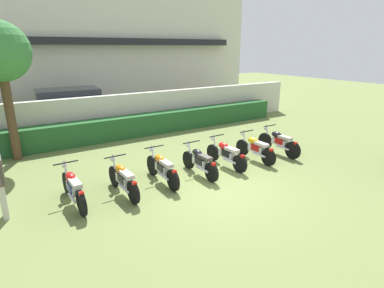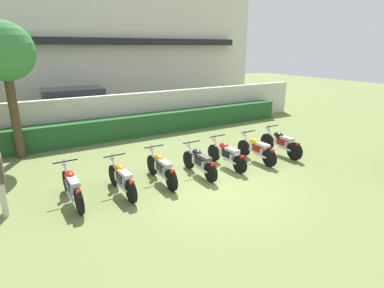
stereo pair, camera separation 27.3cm
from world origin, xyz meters
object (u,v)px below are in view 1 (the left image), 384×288
parked_car (73,109)px  motorcycle_in_row_0 (73,188)px  motorcycle_in_row_2 (162,168)px  motorcycle_in_row_1 (123,179)px  motorcycle_in_row_3 (200,161)px  motorcycle_in_row_6 (279,142)px  motorcycle_in_row_5 (255,148)px  motorcycle_in_row_4 (226,154)px

parked_car → motorcycle_in_row_0: parked_car is taller
parked_car → motorcycle_in_row_2: parked_car is taller
motorcycle_in_row_1 → motorcycle_in_row_2: size_ratio=0.96×
motorcycle_in_row_0 → motorcycle_in_row_3: bearing=-94.1°
motorcycle_in_row_2 → parked_car: bearing=5.3°
motorcycle_in_row_0 → motorcycle_in_row_6: (7.12, -0.01, 0.00)m
motorcycle_in_row_2 → motorcycle_in_row_5: motorcycle_in_row_2 is taller
motorcycle_in_row_5 → motorcycle_in_row_6: (1.19, 0.05, 0.01)m
motorcycle_in_row_2 → motorcycle_in_row_6: bearing=-89.8°
motorcycle_in_row_1 → motorcycle_in_row_3: 2.41m
motorcycle_in_row_2 → motorcycle_in_row_4: (2.31, 0.01, -0.01)m
motorcycle_in_row_2 → motorcycle_in_row_1: bearing=96.9°
motorcycle_in_row_3 → motorcycle_in_row_4: bearing=-84.2°
motorcycle_in_row_1 → motorcycle_in_row_5: size_ratio=0.99×
motorcycle_in_row_5 → motorcycle_in_row_3: bearing=90.0°
motorcycle_in_row_2 → motorcycle_in_row_5: bearing=-90.8°
motorcycle_in_row_6 → motorcycle_in_row_2: bearing=89.7°
motorcycle_in_row_3 → motorcycle_in_row_5: bearing=-89.7°
parked_car → motorcycle_in_row_1: parked_car is taller
motorcycle_in_row_4 → motorcycle_in_row_0: bearing=87.7°
motorcycle_in_row_0 → motorcycle_in_row_5: (5.93, -0.06, -0.01)m
motorcycle_in_row_1 → motorcycle_in_row_3: size_ratio=1.01×
parked_car → motorcycle_in_row_3: size_ratio=2.55×
motorcycle_in_row_1 → motorcycle_in_row_3: motorcycle_in_row_1 is taller
motorcycle_in_row_2 → motorcycle_in_row_0: bearing=90.6°
motorcycle_in_row_3 → motorcycle_in_row_6: (3.49, 0.09, 0.02)m
motorcycle_in_row_3 → motorcycle_in_row_4: size_ratio=0.95×
motorcycle_in_row_4 → motorcycle_in_row_3: bearing=93.9°
motorcycle_in_row_0 → motorcycle_in_row_1: motorcycle_in_row_0 is taller
parked_car → motorcycle_in_row_4: 8.36m
parked_car → motorcycle_in_row_6: bearing=-52.6°
motorcycle_in_row_0 → parked_car: bearing=-15.1°
motorcycle_in_row_4 → motorcycle_in_row_6: (2.39, -0.03, 0.02)m
motorcycle_in_row_3 → motorcycle_in_row_5: 2.30m
motorcycle_in_row_2 → motorcycle_in_row_5: size_ratio=1.04×
parked_car → motorcycle_in_row_6: parked_car is taller
motorcycle_in_row_3 → motorcycle_in_row_0: bearing=87.7°
motorcycle_in_row_2 → motorcycle_in_row_4: bearing=-89.3°
motorcycle_in_row_5 → motorcycle_in_row_1: bearing=89.8°
motorcycle_in_row_4 → motorcycle_in_row_1: bearing=89.9°
motorcycle_in_row_0 → motorcycle_in_row_6: size_ratio=0.98×
motorcycle_in_row_0 → motorcycle_in_row_6: 7.12m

